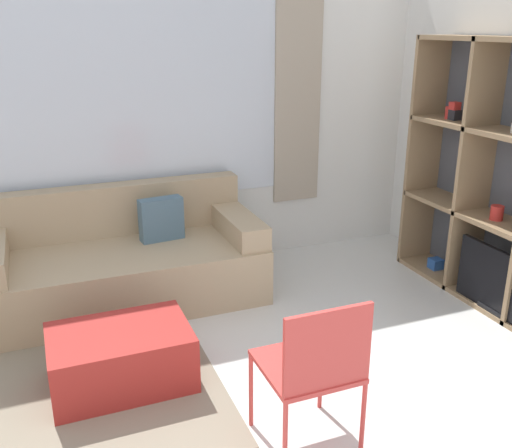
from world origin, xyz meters
TOP-DOWN VIEW (x-y plane):
  - wall_back at (0.00, 3.31)m, footprint 6.86×0.11m
  - shelving_unit at (2.69, 1.66)m, footprint 0.36×1.94m
  - couch_main at (0.04, 2.79)m, footprint 2.08×0.96m
  - ottoman at (-0.18, 1.64)m, footprint 0.82×0.55m
  - folding_chair at (0.62, 0.70)m, footprint 0.44×0.46m

SIDE VIEW (x-z plane):
  - ottoman at x=-0.18m, z-range 0.00..0.36m
  - couch_main at x=0.04m, z-range -0.12..0.72m
  - folding_chair at x=0.62m, z-range 0.09..0.95m
  - shelving_unit at x=2.69m, z-range -0.04..1.94m
  - wall_back at x=0.00m, z-range 0.01..2.71m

